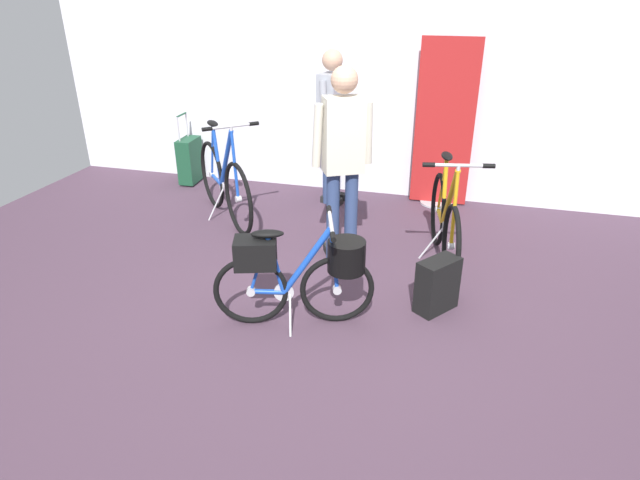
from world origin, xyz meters
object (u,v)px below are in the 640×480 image
at_px(folding_bike_foreground, 301,270).
at_px(display_bike_right, 444,222).
at_px(rolling_suitcase, 190,160).
at_px(display_bike_left, 224,182).
at_px(visitor_browsing, 343,155).
at_px(backpack_on_floor, 437,285).
at_px(visitor_near_wall, 332,119).
at_px(floor_banner_stand, 444,133).

xyz_separation_m(folding_bike_foreground, display_bike_right, (0.89, 1.21, -0.05)).
height_order(folding_bike_foreground, rolling_suitcase, rolling_suitcase).
relative_size(display_bike_left, display_bike_right, 0.81).
bearing_deg(visitor_browsing, backpack_on_floor, -36.46).
bearing_deg(folding_bike_foreground, display_bike_left, 129.23).
xyz_separation_m(folding_bike_foreground, visitor_near_wall, (-0.39, 2.38, 0.49)).
bearing_deg(folding_bike_foreground, display_bike_right, 53.75).
bearing_deg(floor_banner_stand, display_bike_right, -84.43).
height_order(display_bike_left, visitor_near_wall, visitor_near_wall).
relative_size(display_bike_right, rolling_suitcase, 1.69).
height_order(display_bike_left, backpack_on_floor, display_bike_left).
height_order(floor_banner_stand, visitor_near_wall, floor_banner_stand).
distance_m(folding_bike_foreground, display_bike_left, 2.05).
bearing_deg(folding_bike_foreground, visitor_browsing, 88.03).
xyz_separation_m(folding_bike_foreground, rolling_suitcase, (-2.17, 2.51, -0.14)).
bearing_deg(rolling_suitcase, floor_banner_stand, 1.74).
distance_m(visitor_near_wall, visitor_browsing, 1.38).
distance_m(floor_banner_stand, display_bike_right, 1.45).
xyz_separation_m(display_bike_right, rolling_suitcase, (-3.06, 1.29, -0.09)).
bearing_deg(folding_bike_foreground, backpack_on_floor, 25.36).
bearing_deg(floor_banner_stand, folding_bike_foreground, -106.23).
height_order(visitor_browsing, backpack_on_floor, visitor_browsing).
bearing_deg(backpack_on_floor, display_bike_right, 90.78).
bearing_deg(visitor_near_wall, display_bike_right, -42.35).
bearing_deg(rolling_suitcase, display_bike_right, -22.90).
xyz_separation_m(display_bike_right, backpack_on_floor, (0.01, -0.79, -0.17)).
bearing_deg(display_bike_right, floor_banner_stand, 95.57).
xyz_separation_m(visitor_browsing, backpack_on_floor, (0.86, -0.64, -0.73)).
distance_m(folding_bike_foreground, backpack_on_floor, 1.02).
height_order(folding_bike_foreground, visitor_near_wall, visitor_near_wall).
bearing_deg(display_bike_right, visitor_near_wall, 137.65).
xyz_separation_m(visitor_near_wall, visitor_browsing, (0.42, -1.31, 0.02)).
relative_size(folding_bike_foreground, visitor_browsing, 0.66).
bearing_deg(rolling_suitcase, visitor_browsing, -33.14).
distance_m(display_bike_left, backpack_on_floor, 2.49).
height_order(display_bike_right, rolling_suitcase, display_bike_right).
relative_size(folding_bike_foreground, rolling_suitcase, 1.30).
height_order(display_bike_left, display_bike_right, display_bike_left).
bearing_deg(display_bike_right, backpack_on_floor, -89.22).
relative_size(display_bike_left, visitor_browsing, 0.70).
bearing_deg(display_bike_left, floor_banner_stand, 26.18).
bearing_deg(backpack_on_floor, folding_bike_foreground, -154.64).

